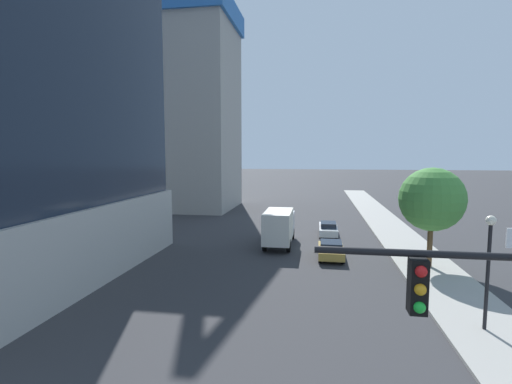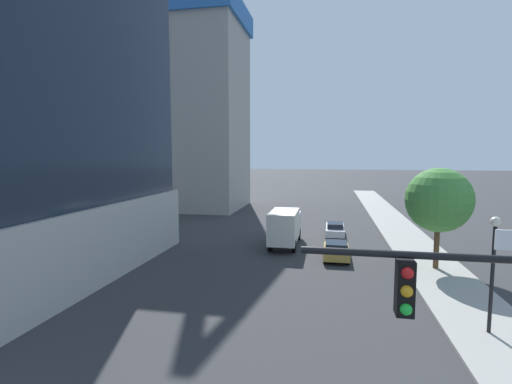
% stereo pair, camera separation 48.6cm
% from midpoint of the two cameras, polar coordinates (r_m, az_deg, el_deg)
% --- Properties ---
extents(sidewalk, '(4.22, 120.00, 0.15)m').
position_cam_midpoint_polar(sidewalk, '(26.69, 25.80, -12.12)').
color(sidewalk, '#9E9B93').
rests_on(sidewalk, ground).
extents(construction_building, '(15.63, 16.69, 37.29)m').
position_cam_midpoint_polar(construction_building, '(58.00, -11.15, 13.56)').
color(construction_building, '#9E9B93').
rests_on(construction_building, ground).
extents(street_lamp, '(0.44, 0.44, 5.17)m').
position_cam_midpoint_polar(street_lamp, '(19.68, 31.07, -8.03)').
color(street_lamp, black).
rests_on(street_lamp, sidewalk).
extents(street_tree, '(4.40, 4.40, 6.94)m').
position_cam_midpoint_polar(street_tree, '(28.67, 24.54, -1.04)').
color(street_tree, brown).
rests_on(street_tree, sidewalk).
extents(car_white, '(1.75, 4.74, 1.39)m').
position_cam_midpoint_polar(car_white, '(38.05, 10.46, -5.45)').
color(car_white, silver).
rests_on(car_white, ground).
extents(car_gold, '(1.90, 4.05, 1.36)m').
position_cam_midpoint_polar(car_gold, '(29.85, 10.77, -8.53)').
color(car_gold, '#AD8938').
rests_on(car_gold, ground).
extents(box_truck, '(2.27, 6.87, 3.19)m').
position_cam_midpoint_polar(box_truck, '(33.17, 3.10, -5.07)').
color(box_truck, silver).
rests_on(box_truck, ground).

